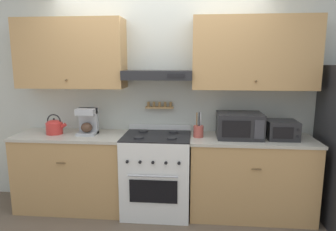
{
  "coord_description": "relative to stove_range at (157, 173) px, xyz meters",
  "views": [
    {
      "loc": [
        0.42,
        -2.99,
        1.74
      ],
      "look_at": [
        0.13,
        0.25,
        1.15
      ],
      "focal_mm": 32.0,
      "sensor_mm": 36.0,
      "label": 1
    }
  ],
  "objects": [
    {
      "name": "stove_range",
      "position": [
        0.0,
        0.0,
        0.0
      ],
      "size": [
        0.76,
        0.67,
        0.98
      ],
      "color": "white",
      "rests_on": "ground_plane"
    },
    {
      "name": "tea_kettle",
      "position": [
        -1.21,
        0.02,
        0.53
      ],
      "size": [
        0.25,
        0.19,
        0.24
      ],
      "color": "red",
      "rests_on": "counter_left"
    },
    {
      "name": "counter_left",
      "position": [
        -1.02,
        0.03,
        -0.01
      ],
      "size": [
        1.28,
        0.62,
        0.9
      ],
      "color": "tan",
      "rests_on": "ground_plane"
    },
    {
      "name": "wall_back",
      "position": [
        0.02,
        0.28,
        1.03
      ],
      "size": [
        5.2,
        0.46,
        2.55
      ],
      "color": "silver",
      "rests_on": "ground_plane"
    },
    {
      "name": "ground_plane",
      "position": [
        0.0,
        -0.29,
        -0.46
      ],
      "size": [
        16.0,
        16.0,
        0.0
      ],
      "primitive_type": "plane",
      "color": "brown"
    },
    {
      "name": "utensil_crock",
      "position": [
        0.47,
        0.02,
        0.51
      ],
      "size": [
        0.11,
        0.11,
        0.28
      ],
      "color": "#B24C42",
      "rests_on": "counter_right"
    },
    {
      "name": "coffee_maker",
      "position": [
        -0.82,
        0.04,
        0.59
      ],
      "size": [
        0.21,
        0.2,
        0.31
      ],
      "color": "#ADAFB5",
      "rests_on": "counter_left"
    },
    {
      "name": "toaster_oven",
      "position": [
        1.38,
        0.02,
        0.54
      ],
      "size": [
        0.32,
        0.32,
        0.2
      ],
      "color": "#232326",
      "rests_on": "counter_right"
    },
    {
      "name": "microwave",
      "position": [
        0.92,
        0.04,
        0.58
      ],
      "size": [
        0.49,
        0.4,
        0.28
      ],
      "color": "#232326",
      "rests_on": "counter_right"
    },
    {
      "name": "counter_right",
      "position": [
        1.07,
        0.03,
        -0.01
      ],
      "size": [
        1.37,
        0.62,
        0.9
      ],
      "color": "tan",
      "rests_on": "ground_plane"
    }
  ]
}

